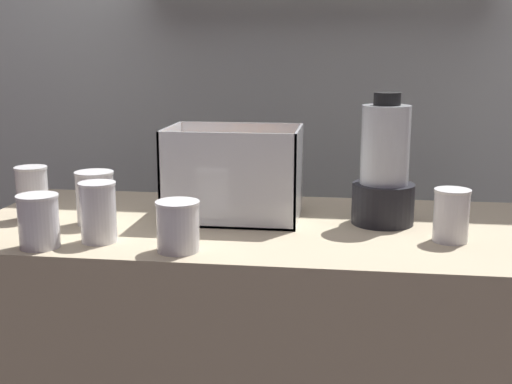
{
  "coord_description": "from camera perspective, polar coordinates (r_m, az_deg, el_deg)",
  "views": [
    {
      "loc": [
        0.21,
        -1.55,
        1.32
      ],
      "look_at": [
        0.0,
        0.0,
        0.98
      ],
      "focal_mm": 46.14,
      "sensor_mm": 36.0,
      "label": 1
    }
  ],
  "objects": [
    {
      "name": "juice_cup_pomegranate_far_left",
      "position": [
        1.75,
        -18.81,
        -0.26
      ],
      "size": [
        0.08,
        0.08,
        0.13
      ],
      "color": "white",
      "rests_on": "counter"
    },
    {
      "name": "juice_cup_carrot_right",
      "position": [
        1.5,
        -13.5,
        -2.02
      ],
      "size": [
        0.08,
        0.08,
        0.13
      ],
      "color": "white",
      "rests_on": "counter"
    },
    {
      "name": "juice_cup_beet_rightmost",
      "position": [
        1.53,
        16.55,
        -2.25
      ],
      "size": [
        0.08,
        0.08,
        0.12
      ],
      "color": "white",
      "rests_on": "counter"
    },
    {
      "name": "juice_cup_pomegranate_middle",
      "position": [
        1.66,
        -13.76,
        -0.76
      ],
      "size": [
        0.09,
        0.09,
        0.13
      ],
      "color": "white",
      "rests_on": "counter"
    },
    {
      "name": "back_wall_unit",
      "position": [
        2.33,
        2.64,
        10.83
      ],
      "size": [
        2.6,
        0.24,
        2.5
      ],
      "color": "silver",
      "rests_on": "ground_plane"
    },
    {
      "name": "carrot_display_bin",
      "position": [
        1.66,
        -1.67,
        0.23
      ],
      "size": [
        0.33,
        0.23,
        0.23
      ],
      "color": "white",
      "rests_on": "counter"
    },
    {
      "name": "juice_cup_mango_left",
      "position": [
        1.49,
        -18.31,
        -2.61
      ],
      "size": [
        0.09,
        0.09,
        0.12
      ],
      "color": "white",
      "rests_on": "counter"
    },
    {
      "name": "blender_pitcher",
      "position": [
        1.63,
        11.05,
        1.77
      ],
      "size": [
        0.15,
        0.15,
        0.32
      ],
      "color": "black",
      "rests_on": "counter"
    },
    {
      "name": "juice_cup_carrot_far_right",
      "position": [
        1.4,
        -6.77,
        -3.27
      ],
      "size": [
        0.09,
        0.09,
        0.11
      ],
      "color": "white",
      "rests_on": "counter"
    }
  ]
}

